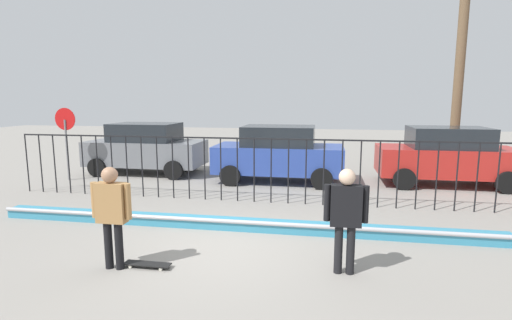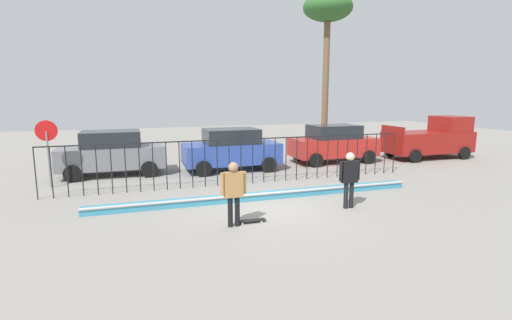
{
  "view_description": "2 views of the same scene",
  "coord_description": "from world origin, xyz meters",
  "px_view_note": "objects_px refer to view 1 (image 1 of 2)",
  "views": [
    {
      "loc": [
        1.85,
        -6.76,
        2.79
      ],
      "look_at": [
        0.18,
        2.64,
        1.28
      ],
      "focal_mm": 27.07,
      "sensor_mm": 36.0,
      "label": 1
    },
    {
      "loc": [
        -4.05,
        -10.61,
        3.46
      ],
      "look_at": [
        0.1,
        1.86,
        1.19
      ],
      "focal_mm": 27.08,
      "sensor_mm": 36.0,
      "label": 2
    }
  ],
  "objects_px": {
    "stop_sign": "(66,134)",
    "parked_car_gray": "(146,148)",
    "skateboard": "(147,264)",
    "parked_car_red": "(447,156)",
    "skateboarder": "(112,208)",
    "parked_car_blue": "(279,153)",
    "camera_operator": "(346,212)"
  },
  "relations": [
    {
      "from": "skateboard",
      "to": "parked_car_blue",
      "type": "relative_size",
      "value": 0.19
    },
    {
      "from": "camera_operator",
      "to": "parked_car_red",
      "type": "distance_m",
      "value": 8.08
    },
    {
      "from": "skateboard",
      "to": "stop_sign",
      "type": "xyz_separation_m",
      "value": [
        -5.87,
        6.16,
        1.56
      ]
    },
    {
      "from": "parked_car_gray",
      "to": "parked_car_red",
      "type": "relative_size",
      "value": 1.0
    },
    {
      "from": "skateboard",
      "to": "camera_operator",
      "type": "relative_size",
      "value": 0.46
    },
    {
      "from": "stop_sign",
      "to": "skateboard",
      "type": "bearing_deg",
      "value": -46.4
    },
    {
      "from": "skateboarder",
      "to": "camera_operator",
      "type": "bearing_deg",
      "value": -3.85
    },
    {
      "from": "skateboard",
      "to": "parked_car_blue",
      "type": "height_order",
      "value": "parked_car_blue"
    },
    {
      "from": "skateboard",
      "to": "parked_car_red",
      "type": "relative_size",
      "value": 0.19
    },
    {
      "from": "camera_operator",
      "to": "parked_car_gray",
      "type": "xyz_separation_m",
      "value": [
        -6.98,
        7.43,
        -0.06
      ]
    },
    {
      "from": "skateboard",
      "to": "stop_sign",
      "type": "bearing_deg",
      "value": 115.5
    },
    {
      "from": "parked_car_gray",
      "to": "stop_sign",
      "type": "xyz_separation_m",
      "value": [
        -2.12,
        -1.63,
        0.64
      ]
    },
    {
      "from": "parked_car_blue",
      "to": "camera_operator",
      "type": "bearing_deg",
      "value": -72.56
    },
    {
      "from": "parked_car_red",
      "to": "parked_car_gray",
      "type": "bearing_deg",
      "value": 177.86
    },
    {
      "from": "parked_car_red",
      "to": "stop_sign",
      "type": "xyz_separation_m",
      "value": [
        -12.68,
        -1.44,
        0.64
      ]
    },
    {
      "from": "parked_car_gray",
      "to": "stop_sign",
      "type": "height_order",
      "value": "stop_sign"
    },
    {
      "from": "camera_operator",
      "to": "parked_car_gray",
      "type": "distance_m",
      "value": 10.2
    },
    {
      "from": "parked_car_red",
      "to": "parked_car_blue",
      "type": "bearing_deg",
      "value": -176.78
    },
    {
      "from": "parked_car_blue",
      "to": "stop_sign",
      "type": "xyz_separation_m",
      "value": [
        -7.23,
        -1.03,
        0.64
      ]
    },
    {
      "from": "parked_car_gray",
      "to": "parked_car_blue",
      "type": "relative_size",
      "value": 1.0
    },
    {
      "from": "stop_sign",
      "to": "parked_car_gray",
      "type": "bearing_deg",
      "value": 37.58
    },
    {
      "from": "camera_operator",
      "to": "stop_sign",
      "type": "height_order",
      "value": "stop_sign"
    },
    {
      "from": "skateboarder",
      "to": "parked_car_red",
      "type": "bearing_deg",
      "value": 35.33
    },
    {
      "from": "skateboarder",
      "to": "parked_car_gray",
      "type": "height_order",
      "value": "parked_car_gray"
    },
    {
      "from": "parked_car_blue",
      "to": "parked_car_gray",
      "type": "bearing_deg",
      "value": 175.34
    },
    {
      "from": "skateboarder",
      "to": "skateboard",
      "type": "height_order",
      "value": "skateboarder"
    },
    {
      "from": "camera_operator",
      "to": "parked_car_red",
      "type": "height_order",
      "value": "parked_car_red"
    },
    {
      "from": "parked_car_gray",
      "to": "skateboard",
      "type": "bearing_deg",
      "value": -64.36
    },
    {
      "from": "skateboard",
      "to": "camera_operator",
      "type": "xyz_separation_m",
      "value": [
        3.23,
        0.36,
        0.97
      ]
    },
    {
      "from": "skateboarder",
      "to": "stop_sign",
      "type": "distance_m",
      "value": 8.27
    },
    {
      "from": "skateboard",
      "to": "parked_car_blue",
      "type": "xyz_separation_m",
      "value": [
        1.36,
        7.19,
        0.91
      ]
    },
    {
      "from": "skateboard",
      "to": "parked_car_gray",
      "type": "bearing_deg",
      "value": 97.57
    }
  ]
}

